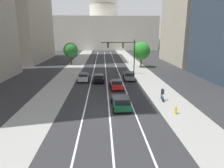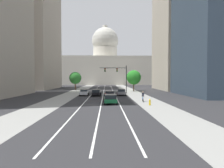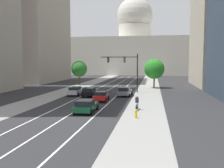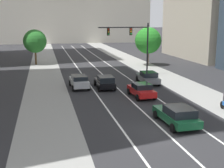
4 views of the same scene
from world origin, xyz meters
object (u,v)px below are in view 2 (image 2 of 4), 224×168
(traffic_signal_mast, at_px, (118,74))
(car_gray, at_px, (121,92))
(cyclist, at_px, (143,97))
(capitol_building, at_px, (105,66))
(fire_hydrant, at_px, (150,102))
(street_tree_near_right, at_px, (134,77))
(car_black, at_px, (96,92))
(car_silver, at_px, (84,92))
(car_green, at_px, (110,99))
(car_red, at_px, (109,94))
(street_tree_near_left, at_px, (75,78))

(traffic_signal_mast, bearing_deg, car_gray, -86.09)
(traffic_signal_mast, height_order, cyclist, traffic_signal_mast)
(capitol_building, bearing_deg, car_gray, -86.91)
(traffic_signal_mast, relative_size, fire_hydrant, 7.81)
(street_tree_near_right, bearing_deg, car_black, -124.00)
(car_silver, bearing_deg, capitol_building, -4.91)
(car_gray, height_order, cyclist, cyclist)
(capitol_building, distance_m, car_green, 92.56)
(car_gray, relative_size, street_tree_near_right, 0.72)
(car_gray, relative_size, car_red, 1.12)
(traffic_signal_mast, bearing_deg, fire_hydrant, -81.37)
(fire_hydrant, bearing_deg, car_black, 119.58)
(car_silver, bearing_deg, street_tree_near_right, -44.08)
(car_black, height_order, street_tree_near_right, street_tree_near_right)
(car_black, xyz_separation_m, traffic_signal_mast, (5.22, 6.74, 4.25))
(car_red, relative_size, car_green, 0.88)
(car_red, xyz_separation_m, cyclist, (5.55, -5.94, 0.12))
(cyclist, relative_size, street_tree_near_right, 0.27)
(capitol_building, relative_size, car_silver, 12.31)
(car_silver, bearing_deg, traffic_signal_mast, -55.71)
(car_black, bearing_deg, capitol_building, 0.07)
(street_tree_near_right, bearing_deg, street_tree_near_left, 164.50)
(car_gray, height_order, car_green, car_gray)
(car_red, bearing_deg, car_silver, 43.33)
(car_red, xyz_separation_m, street_tree_near_left, (-10.67, 25.04, 3.21))
(car_gray, distance_m, fire_hydrant, 16.70)
(car_black, relative_size, car_green, 0.95)
(fire_hydrant, height_order, street_tree_near_left, street_tree_near_left)
(car_black, xyz_separation_m, street_tree_near_left, (-7.88, 20.47, 3.17))
(car_red, bearing_deg, capitol_building, -1.34)
(car_green, bearing_deg, car_black, 10.79)
(car_gray, distance_m, traffic_signal_mast, 6.83)
(capitol_building, distance_m, street_tree_near_left, 59.72)
(car_black, xyz_separation_m, cyclist, (8.35, -10.52, 0.08))
(car_black, bearing_deg, car_green, -166.69)
(car_gray, bearing_deg, cyclist, -164.22)
(street_tree_near_left, height_order, street_tree_near_right, street_tree_near_right)
(car_silver, distance_m, street_tree_near_right, 19.88)
(street_tree_near_left, bearing_deg, car_black, -68.95)
(cyclist, xyz_separation_m, street_tree_near_right, (2.04, 25.92, 3.27))
(capitol_building, distance_m, car_gray, 78.41)
(car_red, bearing_deg, car_black, 29.16)
(street_tree_near_left, bearing_deg, car_silver, -75.43)
(capitol_building, xyz_separation_m, car_green, (1.40, -91.96, -10.41))
(traffic_signal_mast, bearing_deg, car_black, -127.78)
(car_green, xyz_separation_m, cyclist, (5.54, 2.43, 0.09))
(car_black, xyz_separation_m, street_tree_near_right, (10.39, 15.40, 3.36))
(car_silver, bearing_deg, fire_hydrant, -146.42)
(traffic_signal_mast, bearing_deg, cyclist, -79.74)
(fire_hydrant, distance_m, street_tree_near_right, 30.69)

